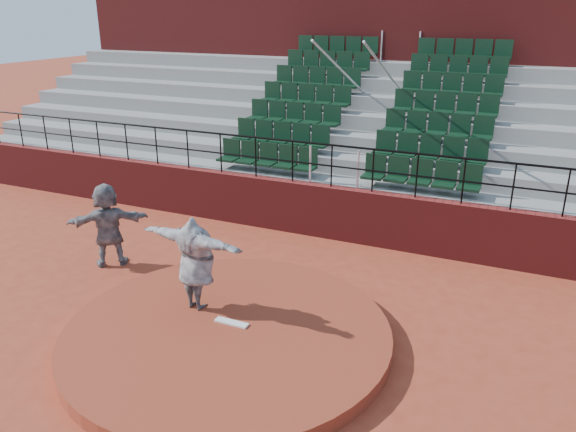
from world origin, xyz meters
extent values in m
plane|color=#A03C24|center=(0.00, 0.00, 0.00)|extent=(90.00, 90.00, 0.00)
cylinder|color=maroon|center=(0.00, 0.00, 0.12)|extent=(5.50, 5.50, 0.25)
cube|color=white|center=(0.00, 0.15, 0.27)|extent=(0.60, 0.15, 0.03)
cube|color=maroon|center=(0.00, 5.00, 0.65)|extent=(24.00, 0.30, 1.30)
cylinder|color=black|center=(0.00, 5.00, 2.30)|extent=(24.00, 0.05, 0.05)
cylinder|color=black|center=(0.00, 5.00, 1.80)|extent=(24.00, 0.04, 0.04)
cylinder|color=black|center=(-10.00, 5.00, 1.80)|extent=(0.04, 0.04, 1.00)
cylinder|color=black|center=(-9.00, 5.00, 1.80)|extent=(0.04, 0.04, 1.00)
cylinder|color=black|center=(-8.00, 5.00, 1.80)|extent=(0.04, 0.04, 1.00)
cylinder|color=black|center=(-7.00, 5.00, 1.80)|extent=(0.04, 0.04, 1.00)
cylinder|color=black|center=(-6.00, 5.00, 1.80)|extent=(0.04, 0.04, 1.00)
cylinder|color=black|center=(-5.00, 5.00, 1.80)|extent=(0.04, 0.04, 1.00)
cylinder|color=black|center=(-4.00, 5.00, 1.80)|extent=(0.04, 0.04, 1.00)
cylinder|color=black|center=(-3.00, 5.00, 1.80)|extent=(0.04, 0.04, 1.00)
cylinder|color=black|center=(-2.00, 5.00, 1.80)|extent=(0.04, 0.04, 1.00)
cylinder|color=black|center=(-1.00, 5.00, 1.80)|extent=(0.04, 0.04, 1.00)
cylinder|color=black|center=(0.00, 5.00, 1.80)|extent=(0.04, 0.04, 1.00)
cylinder|color=black|center=(1.00, 5.00, 1.80)|extent=(0.04, 0.04, 1.00)
cylinder|color=black|center=(2.00, 5.00, 1.80)|extent=(0.04, 0.04, 1.00)
cylinder|color=black|center=(3.00, 5.00, 1.80)|extent=(0.04, 0.04, 1.00)
cylinder|color=black|center=(4.00, 5.00, 1.80)|extent=(0.04, 0.04, 1.00)
cylinder|color=black|center=(5.00, 5.00, 1.80)|extent=(0.04, 0.04, 1.00)
cube|color=gray|center=(0.00, 5.58, 0.65)|extent=(24.00, 0.85, 1.30)
cube|color=black|center=(-1.98, 5.59, 1.66)|extent=(2.75, 0.48, 0.72)
cube|color=black|center=(1.98, 5.59, 1.66)|extent=(2.75, 0.48, 0.72)
cube|color=gray|center=(0.00, 6.43, 0.85)|extent=(24.00, 0.85, 1.70)
cube|color=black|center=(-1.98, 6.44, 2.06)|extent=(2.75, 0.48, 0.72)
cube|color=black|center=(1.98, 6.44, 2.06)|extent=(2.75, 0.48, 0.72)
cube|color=gray|center=(0.00, 7.28, 1.05)|extent=(24.00, 0.85, 2.10)
cube|color=black|center=(-1.98, 7.29, 2.46)|extent=(2.75, 0.48, 0.72)
cube|color=black|center=(1.98, 7.29, 2.46)|extent=(2.75, 0.48, 0.72)
cube|color=gray|center=(0.00, 8.12, 1.25)|extent=(24.00, 0.85, 2.50)
cube|color=black|center=(-1.98, 8.13, 2.86)|extent=(2.75, 0.48, 0.72)
cube|color=black|center=(1.98, 8.13, 2.86)|extent=(2.75, 0.48, 0.72)
cube|color=gray|center=(0.00, 8.97, 1.45)|extent=(24.00, 0.85, 2.90)
cube|color=black|center=(-1.98, 8.98, 3.26)|extent=(2.75, 0.48, 0.72)
cube|color=black|center=(1.98, 8.98, 3.26)|extent=(2.75, 0.48, 0.72)
cube|color=gray|center=(0.00, 9.82, 1.65)|extent=(24.00, 0.85, 3.30)
cube|color=black|center=(-1.98, 9.83, 3.66)|extent=(2.75, 0.48, 0.72)
cube|color=black|center=(1.98, 9.83, 3.66)|extent=(2.75, 0.48, 0.72)
cube|color=gray|center=(0.00, 10.68, 1.85)|extent=(24.00, 0.85, 3.70)
cube|color=black|center=(-1.98, 10.69, 4.06)|extent=(2.75, 0.48, 0.72)
cube|color=black|center=(1.98, 10.69, 4.06)|extent=(2.75, 0.48, 0.72)
cylinder|color=silver|center=(-0.60, 8.12, 3.40)|extent=(0.06, 5.97, 2.46)
cylinder|color=silver|center=(0.60, 8.12, 3.40)|extent=(0.06, 5.97, 2.46)
cube|color=maroon|center=(0.00, 12.60, 3.55)|extent=(24.00, 3.00, 7.10)
imported|color=black|center=(-0.83, 0.41, 1.11)|extent=(2.17, 0.82, 1.72)
imported|color=black|center=(-3.83, 1.60, 0.92)|extent=(1.67, 1.50, 1.84)
camera|label=1|loc=(4.27, -7.03, 5.31)|focal=35.00mm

